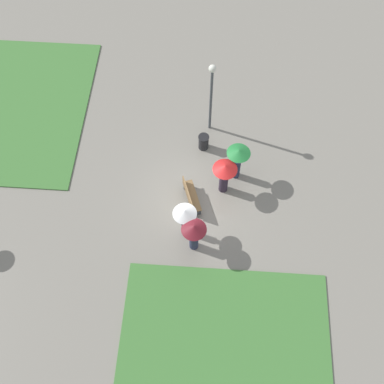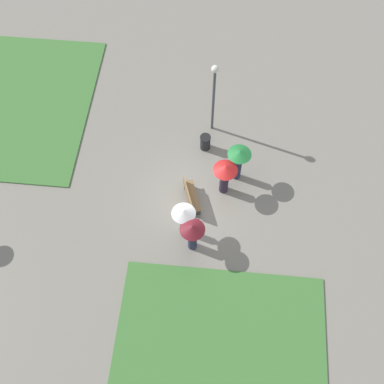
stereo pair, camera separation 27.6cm
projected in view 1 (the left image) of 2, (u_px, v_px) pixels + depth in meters
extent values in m
plane|color=gray|center=(193.00, 199.00, 20.55)|extent=(90.00, 90.00, 0.00)
cube|color=#427A38|center=(224.00, 378.00, 16.92)|extent=(8.08, 7.67, 0.06)
cube|color=#427A38|center=(2.00, 107.00, 23.04)|extent=(8.79, 8.09, 0.06)
cube|color=brown|center=(192.00, 196.00, 20.13)|extent=(1.60, 0.91, 0.05)
cube|color=brown|center=(188.00, 194.00, 19.89)|extent=(1.47, 0.56, 0.45)
cube|color=#383D42|center=(196.00, 212.00, 20.01)|extent=(0.20, 0.38, 0.40)
cube|color=#383D42|center=(188.00, 185.00, 20.65)|extent=(0.20, 0.38, 0.40)
cylinder|color=#474C51|center=(211.00, 102.00, 20.87)|extent=(0.12, 0.12, 3.65)
sphere|color=white|center=(212.00, 69.00, 19.15)|extent=(0.32, 0.32, 0.32)
cylinder|color=#232326|center=(204.00, 142.00, 21.57)|extent=(0.45, 0.45, 0.75)
cylinder|color=black|center=(204.00, 137.00, 21.23)|extent=(0.49, 0.49, 0.03)
cylinder|color=#282D47|center=(194.00, 241.00, 19.03)|extent=(0.39, 0.39, 1.00)
sphere|color=beige|center=(194.00, 234.00, 18.51)|extent=(0.20, 0.20, 0.20)
cylinder|color=#4C4C4F|center=(194.00, 231.00, 18.27)|extent=(0.02, 0.02, 0.35)
cone|color=maroon|center=(194.00, 228.00, 18.00)|extent=(0.98, 0.98, 0.28)
cylinder|color=#2D2333|center=(223.00, 183.00, 20.35)|extent=(0.45, 0.45, 1.03)
sphere|color=#997051|center=(224.00, 175.00, 19.82)|extent=(0.21, 0.21, 0.21)
cylinder|color=#4C4C4F|center=(225.00, 171.00, 19.57)|extent=(0.02, 0.02, 0.35)
cone|color=red|center=(225.00, 167.00, 19.31)|extent=(1.02, 1.02, 0.26)
cylinder|color=#2D2333|center=(185.00, 226.00, 19.35)|extent=(0.34, 0.34, 1.02)
sphere|color=#997051|center=(185.00, 219.00, 18.81)|extent=(0.21, 0.21, 0.21)
cylinder|color=#4C4C4F|center=(185.00, 216.00, 18.57)|extent=(0.02, 0.02, 0.35)
cone|color=white|center=(185.00, 212.00, 18.30)|extent=(0.94, 0.94, 0.26)
cylinder|color=#282D47|center=(236.00, 168.00, 20.63)|extent=(0.47, 0.47, 1.18)
sphere|color=#997051|center=(238.00, 159.00, 20.03)|extent=(0.19, 0.19, 0.19)
cylinder|color=#4C4C4F|center=(238.00, 155.00, 19.80)|extent=(0.02, 0.02, 0.35)
cone|color=#237A38|center=(239.00, 152.00, 19.56)|extent=(0.99, 0.99, 0.19)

